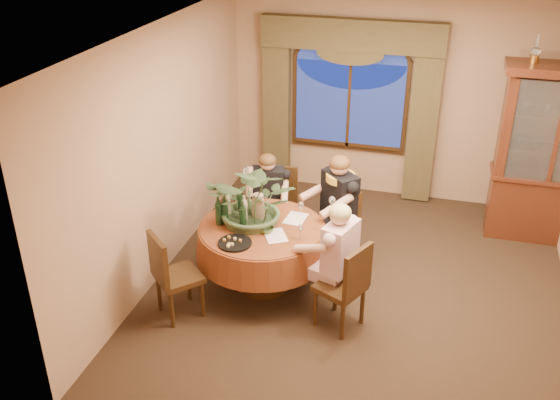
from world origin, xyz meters
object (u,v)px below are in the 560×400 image
(centerpiece_plant, at_px, (254,170))
(wine_bottle_3, at_px, (244,210))
(wine_bottle_4, at_px, (227,204))
(wine_bottle_5, at_px, (218,211))
(chair_right, at_px, (340,285))
(person_scarf, at_px, (339,210))
(oil_lamp_left, at_px, (536,49))
(person_back, at_px, (268,200))
(wine_bottle_0, at_px, (243,215))
(olive_bowl, at_px, (266,230))
(chair_front_left, at_px, (179,275))
(stoneware_vase, at_px, (258,207))
(china_cabinet, at_px, (550,156))
(wine_bottle_1, at_px, (240,201))
(chair_back_right, at_px, (334,228))
(chair_back, at_px, (278,209))
(dining_table, at_px, (263,256))
(person_pink, at_px, (339,262))
(wine_bottle_2, at_px, (225,210))

(centerpiece_plant, distance_m, wine_bottle_3, 0.47)
(wine_bottle_4, distance_m, wine_bottle_5, 0.18)
(chair_right, xyz_separation_m, person_scarf, (-0.24, 1.17, 0.21))
(oil_lamp_left, relative_size, person_back, 0.28)
(chair_right, bearing_deg, wine_bottle_0, 98.26)
(olive_bowl, xyz_separation_m, wine_bottle_4, (-0.50, 0.20, 0.14))
(chair_front_left, relative_size, stoneware_vase, 3.18)
(china_cabinet, relative_size, olive_bowl, 13.07)
(centerpiece_plant, distance_m, wine_bottle_1, 0.51)
(wine_bottle_1, bearing_deg, chair_back_right, 24.96)
(wine_bottle_0, relative_size, wine_bottle_1, 1.00)
(chair_back, height_order, person_back, person_back)
(chair_front_left, bearing_deg, olive_bowl, 83.27)
(dining_table, distance_m, oil_lamp_left, 3.88)
(chair_right, xyz_separation_m, wine_bottle_5, (-1.42, 0.39, 0.44))
(centerpiece_plant, height_order, wine_bottle_3, centerpiece_plant)
(chair_back_right, xyz_separation_m, wine_bottle_5, (-1.13, -0.73, 0.44))
(person_back, bearing_deg, china_cabinet, -173.60)
(chair_back, distance_m, person_pink, 1.58)
(chair_back, distance_m, wine_bottle_3, 1.00)
(chair_back_right, height_order, chair_back, same)
(stoneware_vase, distance_m, wine_bottle_1, 0.23)
(wine_bottle_3, height_order, wine_bottle_5, same)
(wine_bottle_3, bearing_deg, centerpiece_plant, 29.91)
(oil_lamp_left, bearing_deg, wine_bottle_5, -146.41)
(wine_bottle_1, height_order, wine_bottle_2, same)
(wine_bottle_1, bearing_deg, stoneware_vase, -12.16)
(dining_table, bearing_deg, wine_bottle_1, 147.30)
(oil_lamp_left, bearing_deg, wine_bottle_2, -146.30)
(chair_back, distance_m, wine_bottle_4, 0.99)
(wine_bottle_5, bearing_deg, wine_bottle_1, 60.28)
(china_cabinet, xyz_separation_m, centerpiece_plant, (-3.14, -1.91, 0.27))
(dining_table, xyz_separation_m, wine_bottle_2, (-0.40, -0.04, 0.54))
(chair_right, xyz_separation_m, wine_bottle_3, (-1.16, 0.49, 0.44))
(wine_bottle_4, height_order, wine_bottle_5, same)
(dining_table, relative_size, chair_front_left, 1.52)
(chair_right, xyz_separation_m, wine_bottle_1, (-1.26, 0.66, 0.44))
(oil_lamp_left, bearing_deg, person_pink, -127.20)
(person_pink, xyz_separation_m, olive_bowl, (-0.84, 0.21, 0.13))
(chair_back_right, distance_m, wine_bottle_5, 1.41)
(person_back, height_order, wine_bottle_5, person_back)
(person_back, height_order, stoneware_vase, person_back)
(stoneware_vase, bearing_deg, oil_lamp_left, 33.96)
(china_cabinet, height_order, wine_bottle_4, china_cabinet)
(china_cabinet, height_order, centerpiece_plant, china_cabinet)
(chair_back_right, distance_m, wine_bottle_4, 1.30)
(chair_right, relative_size, wine_bottle_0, 2.91)
(person_scarf, bearing_deg, wine_bottle_1, 71.52)
(centerpiece_plant, relative_size, wine_bottle_3, 3.28)
(person_scarf, relative_size, wine_bottle_0, 4.17)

